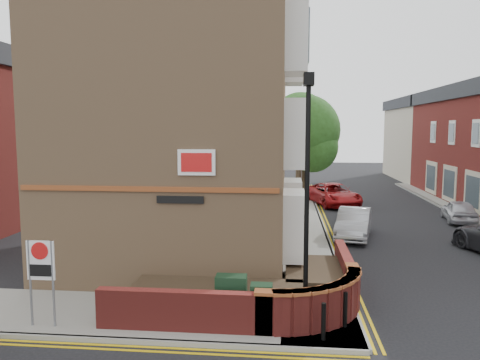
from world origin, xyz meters
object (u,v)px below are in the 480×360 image
object	(u,v)px
zone_sign	(41,267)
lamppost	(307,200)
utility_cabinet_large	(231,298)
silver_car_near	(354,223)

from	to	relation	value
zone_sign	lamppost	bearing A→B (deg)	6.07
utility_cabinet_large	lamppost	bearing A→B (deg)	-3.01
lamppost	silver_car_near	size ratio (longest dim) A/B	1.54
zone_sign	silver_car_near	world-z (taller)	zone_sign
lamppost	silver_car_near	xyz separation A→B (m)	(2.66, 10.40, -2.67)
lamppost	zone_sign	distance (m)	6.85
lamppost	zone_sign	bearing A→B (deg)	-173.93
lamppost	utility_cabinet_large	size ratio (longest dim) A/B	5.25
lamppost	utility_cabinet_large	bearing A→B (deg)	176.99
zone_sign	silver_car_near	distance (m)	14.49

